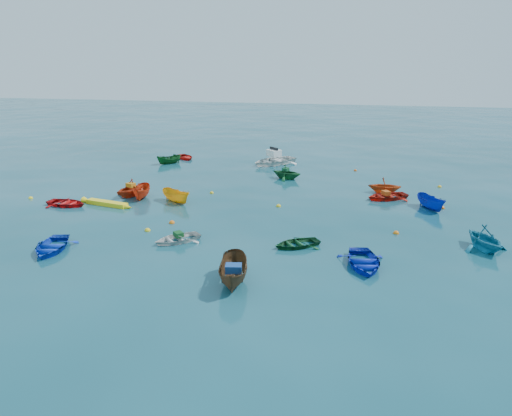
% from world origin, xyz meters
% --- Properties ---
extents(ground, '(160.00, 160.00, 0.00)m').
position_xyz_m(ground, '(0.00, 0.00, 0.00)').
color(ground, '#093943').
rests_on(ground, ground).
extents(dinghy_blue_sw, '(3.01, 3.70, 0.68)m').
position_xyz_m(dinghy_blue_sw, '(-9.63, -3.57, 0.00)').
color(dinghy_blue_sw, '#0F3AC3').
rests_on(dinghy_blue_sw, ground).
extents(dinghy_white_near, '(3.28, 3.28, 0.56)m').
position_xyz_m(dinghy_white_near, '(-3.38, -0.93, 0.00)').
color(dinghy_white_near, silver).
rests_on(dinghy_white_near, ground).
extents(sampan_brown_mid, '(1.88, 3.64, 1.34)m').
position_xyz_m(sampan_brown_mid, '(1.11, -5.56, 0.00)').
color(sampan_brown_mid, '#50351D').
rests_on(sampan_brown_mid, ground).
extents(dinghy_blue_se, '(2.95, 3.74, 0.70)m').
position_xyz_m(dinghy_blue_se, '(7.03, -2.29, 0.00)').
color(dinghy_blue_se, '#0E27B7').
rests_on(dinghy_blue_se, ground).
extents(dinghy_orange_w, '(3.14, 3.35, 1.41)m').
position_xyz_m(dinghy_orange_w, '(-10.04, 7.28, 0.00)').
color(dinghy_orange_w, red).
rests_on(dinghy_orange_w, ground).
extents(sampan_yellow_mid, '(2.89, 2.36, 1.07)m').
position_xyz_m(sampan_yellow_mid, '(-6.15, 6.49, 0.00)').
color(sampan_yellow_mid, '#F7AB16').
rests_on(sampan_yellow_mid, ground).
extents(dinghy_green_e, '(3.26, 3.05, 0.55)m').
position_xyz_m(dinghy_green_e, '(3.39, -0.29, 0.00)').
color(dinghy_green_e, '#104621').
rests_on(dinghy_green_e, ground).
extents(dinghy_cyan_se, '(3.38, 3.57, 1.49)m').
position_xyz_m(dinghy_cyan_se, '(13.48, 1.32, 0.00)').
color(dinghy_cyan_se, teal).
rests_on(dinghy_cyan_se, ground).
extents(dinghy_red_nw, '(3.12, 2.39, 0.60)m').
position_xyz_m(dinghy_red_nw, '(-13.44, 4.12, 0.00)').
color(dinghy_red_nw, red).
rests_on(dinghy_red_nw, ground).
extents(sampan_orange_n, '(1.61, 2.95, 1.08)m').
position_xyz_m(sampan_orange_n, '(-9.01, 6.99, 0.00)').
color(sampan_orange_n, red).
rests_on(sampan_orange_n, ground).
extents(dinghy_green_n, '(3.04, 2.80, 1.33)m').
position_xyz_m(dinghy_green_n, '(0.62, 14.99, 0.00)').
color(dinghy_green_n, '#145626').
rests_on(dinghy_green_n, ground).
extents(dinghy_red_ne, '(3.85, 3.51, 0.65)m').
position_xyz_m(dinghy_red_ne, '(8.73, 10.39, 0.00)').
color(dinghy_red_ne, red).
rests_on(dinghy_red_ne, ground).
extents(sampan_blue_far, '(2.22, 2.94, 1.07)m').
position_xyz_m(sampan_blue_far, '(11.58, 8.44, 0.00)').
color(sampan_blue_far, '#0D26AA').
rests_on(sampan_blue_far, ground).
extents(dinghy_red_far, '(3.20, 3.30, 0.56)m').
position_xyz_m(dinghy_red_far, '(-10.65, 21.23, 0.00)').
color(dinghy_red_far, red).
rests_on(dinghy_red_far, ground).
extents(dinghy_orange_far, '(2.50, 2.16, 1.29)m').
position_xyz_m(dinghy_orange_far, '(8.62, 12.12, 0.00)').
color(dinghy_orange_far, '#D64814').
rests_on(dinghy_orange_far, ground).
extents(sampan_green_far, '(2.41, 2.41, 0.96)m').
position_xyz_m(sampan_green_far, '(-11.39, 18.65, 0.00)').
color(sampan_green_far, '#13511D').
rests_on(sampan_green_far, ground).
extents(kayak_yellow, '(4.00, 1.44, 0.40)m').
position_xyz_m(kayak_yellow, '(-10.68, 4.76, 0.00)').
color(kayak_yellow, yellow).
rests_on(kayak_yellow, ground).
extents(motorboat_white, '(5.50, 5.58, 1.55)m').
position_xyz_m(motorboat_white, '(-1.43, 20.54, 0.00)').
color(motorboat_white, white).
rests_on(motorboat_white, ground).
extents(tarp_green_a, '(0.70, 0.70, 0.27)m').
position_xyz_m(tarp_green_a, '(-3.31, -0.86, 0.42)').
color(tarp_green_a, '#124A1E').
rests_on(tarp_green_a, dinghy_white_near).
extents(tarp_blue_a, '(0.83, 0.68, 0.36)m').
position_xyz_m(tarp_blue_a, '(1.14, -5.70, 0.85)').
color(tarp_blue_a, navy).
rests_on(tarp_blue_a, sampan_brown_mid).
extents(tarp_orange_a, '(0.75, 0.67, 0.30)m').
position_xyz_m(tarp_orange_a, '(-10.02, 7.32, 0.86)').
color(tarp_orange_a, orange).
rests_on(tarp_orange_a, dinghy_orange_w).
extents(tarp_green_b, '(0.58, 0.67, 0.28)m').
position_xyz_m(tarp_green_b, '(0.53, 15.02, 0.80)').
color(tarp_green_b, '#134F29').
rests_on(tarp_green_b, dinghy_green_n).
extents(tarp_orange_b, '(0.70, 0.75, 0.29)m').
position_xyz_m(tarp_orange_b, '(8.64, 10.34, 0.47)').
color(tarp_orange_b, '#B84912').
rests_on(tarp_orange_b, dinghy_red_ne).
extents(buoy_ye_a, '(0.36, 0.36, 0.36)m').
position_xyz_m(buoy_ye_a, '(-5.76, 0.41, 0.00)').
color(buoy_ye_a, yellow).
rests_on(buoy_ye_a, ground).
extents(buoy_or_b, '(0.36, 0.36, 0.36)m').
position_xyz_m(buoy_or_b, '(8.95, 2.92, 0.00)').
color(buoy_or_b, orange).
rests_on(buoy_or_b, ground).
extents(buoy_ye_b, '(0.32, 0.32, 0.32)m').
position_xyz_m(buoy_ye_b, '(-17.06, 5.23, 0.00)').
color(buoy_ye_b, yellow).
rests_on(buoy_ye_b, ground).
extents(buoy_or_c, '(0.37, 0.37, 0.37)m').
position_xyz_m(buoy_or_c, '(-4.82, 2.04, 0.00)').
color(buoy_or_c, orange).
rests_on(buoy_or_c, ground).
extents(buoy_ye_c, '(0.35, 0.35, 0.35)m').
position_xyz_m(buoy_ye_c, '(1.22, 6.91, 0.00)').
color(buoy_ye_c, yellow).
rests_on(buoy_ye_c, ground).
extents(buoy_or_d, '(0.34, 0.34, 0.34)m').
position_xyz_m(buoy_or_d, '(12.39, 8.75, 0.00)').
color(buoy_or_d, '#DF620C').
rests_on(buoy_or_d, ground).
extents(buoy_ye_d, '(0.31, 0.31, 0.31)m').
position_xyz_m(buoy_ye_d, '(-4.34, 9.28, 0.00)').
color(buoy_ye_d, gold).
rests_on(buoy_ye_d, ground).
extents(buoy_or_e, '(0.30, 0.30, 0.30)m').
position_xyz_m(buoy_or_e, '(6.33, 19.20, 0.00)').
color(buoy_or_e, '#D34E0B').
rests_on(buoy_or_e, ground).
extents(buoy_ye_e, '(0.32, 0.32, 0.32)m').
position_xyz_m(buoy_ye_e, '(13.03, 14.70, 0.00)').
color(buoy_ye_e, gold).
rests_on(buoy_ye_e, ground).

